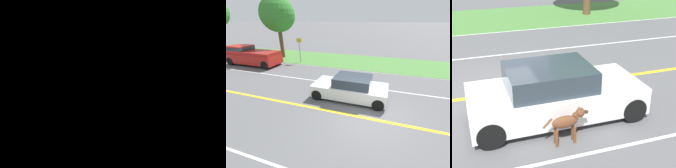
{
  "view_description": "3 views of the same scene",
  "coord_description": "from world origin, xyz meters",
  "views": [
    {
      "loc": [
        8.52,
        11.59,
        6.35
      ],
      "look_at": [
        2.14,
        1.09,
        1.12
      ],
      "focal_mm": 35.0,
      "sensor_mm": 36.0,
      "label": 1
    },
    {
      "loc": [
        -6.08,
        -0.62,
        4.44
      ],
      "look_at": [
        1.66,
        1.99,
        0.83
      ],
      "focal_mm": 24.0,
      "sensor_mm": 36.0,
      "label": 2
    },
    {
      "loc": [
        8.45,
        -0.8,
        4.11
      ],
      "look_at": [
        2.2,
        1.35,
        1.08
      ],
      "focal_mm": 50.0,
      "sensor_mm": 36.0,
      "label": 3
    }
  ],
  "objects": [
    {
      "name": "ground_plane",
      "position": [
        0.0,
        0.0,
        0.0
      ],
      "size": [
        400.0,
        400.0,
        0.0
      ],
      "primitive_type": "plane",
      "color": "#5B5B5E"
    },
    {
      "name": "centre_divider_line",
      "position": [
        0.0,
        0.0,
        0.0
      ],
      "size": [
        0.18,
        160.0,
        0.01
      ],
      "primitive_type": "cube",
      "color": "yellow",
      "rests_on": "ground"
    },
    {
      "name": "lane_edge_line_right",
      "position": [
        7.0,
        0.0,
        0.0
      ],
      "size": [
        0.14,
        160.0,
        0.01
      ],
      "primitive_type": "cube",
      "color": "white",
      "rests_on": "ground"
    },
    {
      "name": "lane_dash_same_dir",
      "position": [
        3.5,
        0.0,
        0.0
      ],
      "size": [
        0.1,
        160.0,
        0.01
      ],
      "primitive_type": "cube",
      "color": "white",
      "rests_on": "ground"
    },
    {
      "name": "grass_verge_right",
      "position": [
        10.0,
        0.0,
        0.01
      ],
      "size": [
        6.0,
        160.0,
        0.03
      ],
      "primitive_type": "cube",
      "color": "#4C843D",
      "rests_on": "ground"
    },
    {
      "name": "ego_car",
      "position": [
        1.75,
        1.25,
        0.64
      ],
      "size": [
        1.94,
        4.31,
        1.38
      ],
      "color": "white",
      "rests_on": "ground"
    },
    {
      "name": "dog",
      "position": [
        2.96,
        1.18,
        0.53
      ],
      "size": [
        0.22,
        1.05,
        0.84
      ],
      "rotation": [
        0.0,
        0.0,
        0.02
      ],
      "color": "brown",
      "rests_on": "ground"
    },
    {
      "name": "pickup_truck",
      "position": [
        5.46,
        12.61,
        0.96
      ],
      "size": [
        2.1,
        5.49,
        1.88
      ],
      "color": "red",
      "rests_on": "ground"
    },
    {
      "name": "roadside_tree_right_near",
      "position": [
        9.09,
        11.58,
        4.8
      ],
      "size": [
        3.8,
        3.8,
        6.73
      ],
      "color": "brown",
      "rests_on": "ground"
    },
    {
      "name": "street_sign",
      "position": [
        7.78,
        8.34,
        1.62
      ],
      "size": [
        0.11,
        0.64,
        2.57
      ],
      "color": "gray",
      "rests_on": "ground"
    }
  ]
}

